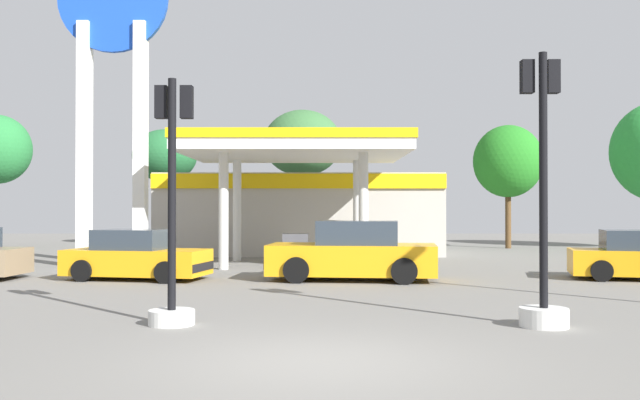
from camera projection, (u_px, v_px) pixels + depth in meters
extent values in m
plane|color=slate|center=(318.00, 362.00, 9.02)|extent=(90.00, 90.00, 0.00)
cube|color=#ADA89E|center=(302.00, 214.00, 30.49)|extent=(11.96, 5.02, 3.45)
cube|color=#EAB70C|center=(300.00, 181.00, 27.94)|extent=(11.96, 0.12, 0.60)
cube|color=white|center=(297.00, 152.00, 24.37)|extent=(7.60, 6.66, 0.35)
cube|color=#EAB70C|center=(297.00, 143.00, 24.38)|extent=(7.70, 6.76, 0.30)
cylinder|color=silver|center=(225.00, 211.00, 22.52)|extent=(0.32, 0.32, 3.81)
cylinder|color=silver|center=(365.00, 211.00, 22.52)|extent=(0.32, 0.32, 3.81)
cylinder|color=silver|center=(238.00, 211.00, 26.19)|extent=(0.32, 0.32, 3.81)
cylinder|color=silver|center=(359.00, 211.00, 26.18)|extent=(0.32, 0.32, 3.81)
cube|color=#4C4C51|center=(297.00, 249.00, 24.34)|extent=(0.90, 0.60, 1.10)
cube|color=white|center=(86.00, 145.00, 23.42)|extent=(0.40, 0.56, 8.31)
cube|color=white|center=(142.00, 145.00, 23.42)|extent=(0.40, 0.56, 8.31)
cylinder|color=black|center=(10.00, 266.00, 20.26)|extent=(0.62, 0.25, 0.61)
cylinder|color=black|center=(298.00, 270.00, 18.41)|extent=(0.72, 0.32, 0.70)
cylinder|color=black|center=(307.00, 264.00, 20.29)|extent=(0.72, 0.32, 0.70)
cylinder|color=black|center=(406.00, 271.00, 18.10)|extent=(0.72, 0.32, 0.70)
cylinder|color=black|center=(405.00, 265.00, 19.97)|extent=(0.72, 0.32, 0.70)
cube|color=orange|center=(353.00, 259.00, 19.20)|extent=(4.79, 2.42, 0.83)
cube|color=#2D3842|center=(359.00, 233.00, 19.19)|extent=(2.37, 1.94, 0.70)
cube|color=black|center=(273.00, 263.00, 19.45)|extent=(0.33, 1.84, 0.26)
cylinder|color=black|center=(595.00, 266.00, 20.31)|extent=(0.62, 0.34, 0.59)
cylinder|color=black|center=(603.00, 271.00, 18.77)|extent=(0.62, 0.34, 0.59)
cube|color=#2D3842|center=(639.00, 241.00, 19.29)|extent=(2.13, 1.83, 0.59)
cylinder|color=black|center=(190.00, 267.00, 19.90)|extent=(0.62, 0.32, 0.60)
cylinder|color=black|center=(167.00, 272.00, 18.33)|extent=(0.62, 0.32, 0.60)
cylinder|color=black|center=(113.00, 266.00, 20.39)|extent=(0.62, 0.32, 0.60)
cylinder|color=black|center=(84.00, 271.00, 18.82)|extent=(0.62, 0.32, 0.60)
cube|color=orange|center=(138.00, 262.00, 19.36)|extent=(4.15, 2.38, 0.71)
cube|color=#2D3842|center=(134.00, 240.00, 19.40)|extent=(2.11, 1.79, 0.60)
cube|color=black|center=(203.00, 267.00, 18.98)|extent=(0.42, 1.55, 0.22)
cylinder|color=silver|center=(173.00, 317.00, 11.86)|extent=(0.79, 0.79, 0.26)
cylinder|color=black|center=(173.00, 194.00, 11.89)|extent=(0.14, 0.14, 3.98)
cube|color=black|center=(163.00, 102.00, 12.07)|extent=(0.21, 0.20, 0.57)
sphere|color=red|center=(165.00, 93.00, 12.19)|extent=(0.15, 0.15, 0.15)
sphere|color=#D89E0C|center=(165.00, 103.00, 12.19)|extent=(0.15, 0.15, 0.15)
sphere|color=green|center=(164.00, 114.00, 12.19)|extent=(0.15, 0.15, 0.15)
cube|color=black|center=(188.00, 102.00, 12.07)|extent=(0.21, 0.20, 0.57)
sphere|color=red|center=(189.00, 93.00, 12.19)|extent=(0.15, 0.15, 0.15)
sphere|color=#D89E0C|center=(189.00, 103.00, 12.19)|extent=(0.15, 0.15, 0.15)
sphere|color=green|center=(189.00, 114.00, 12.19)|extent=(0.15, 0.15, 0.15)
cylinder|color=silver|center=(545.00, 317.00, 11.65)|extent=(0.82, 0.82, 0.32)
cylinder|color=black|center=(545.00, 180.00, 11.68)|extent=(0.14, 0.14, 4.33)
cube|color=black|center=(529.00, 77.00, 11.86)|extent=(0.21, 0.20, 0.57)
sphere|color=red|center=(526.00, 68.00, 11.99)|extent=(0.15, 0.15, 0.15)
sphere|color=#D89E0C|center=(526.00, 78.00, 11.98)|extent=(0.15, 0.15, 0.15)
sphere|color=green|center=(527.00, 88.00, 11.98)|extent=(0.15, 0.15, 0.15)
cube|color=black|center=(554.00, 77.00, 11.86)|extent=(0.21, 0.20, 0.57)
sphere|color=red|center=(552.00, 68.00, 11.98)|extent=(0.15, 0.15, 0.15)
sphere|color=#D89E0C|center=(552.00, 78.00, 11.98)|extent=(0.15, 0.15, 0.15)
sphere|color=green|center=(552.00, 88.00, 11.98)|extent=(0.15, 0.15, 0.15)
cylinder|color=brown|center=(166.00, 213.00, 36.51)|extent=(0.27, 0.27, 3.51)
ellipsoid|color=#226132|center=(166.00, 156.00, 36.55)|extent=(3.38, 3.38, 2.76)
cylinder|color=brown|center=(304.00, 209.00, 36.44)|extent=(0.37, 0.37, 3.89)
ellipsoid|color=#366636|center=(304.00, 143.00, 36.47)|extent=(4.12, 4.12, 3.49)
cylinder|color=brown|center=(510.00, 218.00, 34.26)|extent=(0.29, 0.29, 3.04)
ellipsoid|color=#237721|center=(509.00, 161.00, 34.29)|extent=(3.42, 3.42, 3.59)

